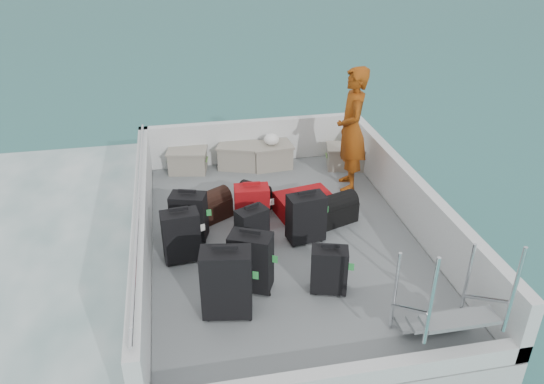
{
  "coord_description": "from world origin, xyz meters",
  "views": [
    {
      "loc": [
        -1.24,
        -5.57,
        4.36
      ],
      "look_at": [
        -0.04,
        0.56,
        1.0
      ],
      "focal_mm": 35.0,
      "sensor_mm": 36.0,
      "label": 1
    }
  ],
  "objects": [
    {
      "name": "deck",
      "position": [
        0.0,
        0.0,
        0.61
      ],
      "size": [
        3.3,
        4.7,
        0.02
      ],
      "primitive_type": "cube",
      "color": "gray",
      "rests_on": "ferry_hull"
    },
    {
      "name": "suitcase_2",
      "position": [
        -1.17,
        0.23,
        0.93
      ],
      "size": [
        0.49,
        0.38,
        0.63
      ],
      "primitive_type": "cube",
      "rotation": [
        0.0,
        0.0,
        -0.3
      ],
      "color": "black",
      "rests_on": "deck"
    },
    {
      "name": "crate_1",
      "position": [
        -0.26,
        2.2,
        0.81
      ],
      "size": [
        0.72,
        0.6,
        0.37
      ],
      "primitive_type": "cube",
      "rotation": [
        0.0,
        0.0,
        -0.34
      ],
      "color": "gray",
      "rests_on": "deck"
    },
    {
      "name": "yellow_bag",
      "position": [
        1.41,
        2.06,
        0.73
      ],
      "size": [
        0.28,
        0.26,
        0.22
      ],
      "primitive_type": "ellipsoid",
      "color": "yellow",
      "rests_on": "deck"
    },
    {
      "name": "ground",
      "position": [
        0.0,
        0.0,
        0.0
      ],
      "size": [
        160.0,
        160.0,
        0.0
      ],
      "primitive_type": "plane",
      "color": "#185553",
      "rests_on": "ground"
    },
    {
      "name": "white_bag",
      "position": [
        0.25,
        2.1,
        1.08
      ],
      "size": [
        0.24,
        0.24,
        0.18
      ],
      "primitive_type": "ellipsoid",
      "color": "white",
      "rests_on": "crate_2"
    },
    {
      "name": "duffel_1",
      "position": [
        -0.25,
        0.78,
        0.78
      ],
      "size": [
        0.5,
        0.49,
        0.32
      ],
      "primitive_type": null,
      "rotation": [
        0.0,
        0.0,
        -0.7
      ],
      "color": "black",
      "rests_on": "deck"
    },
    {
      "name": "deck_fittings",
      "position": [
        0.35,
        -0.32,
        0.99
      ],
      "size": [
        3.6,
        5.0,
        0.9
      ],
      "color": "silver",
      "rests_on": "deck"
    },
    {
      "name": "ferry_hull",
      "position": [
        0.0,
        0.0,
        0.3
      ],
      "size": [
        3.6,
        5.0,
        0.6
      ],
      "primitive_type": "cube",
      "color": "silver",
      "rests_on": "ground"
    },
    {
      "name": "duffel_2",
      "position": [
        0.77,
        0.26,
        0.78
      ],
      "size": [
        0.62,
        0.47,
        0.32
      ],
      "primitive_type": null,
      "rotation": [
        0.0,
        0.0,
        0.34
      ],
      "color": "black",
      "rests_on": "deck"
    },
    {
      "name": "suitcase_4",
      "position": [
        -0.43,
        -0.17,
        0.9
      ],
      "size": [
        0.44,
        0.36,
        0.56
      ],
      "primitive_type": "cube",
      "rotation": [
        0.0,
        0.0,
        0.43
      ],
      "color": "black",
      "rests_on": "deck"
    },
    {
      "name": "suitcase_8",
      "position": [
        0.4,
        0.56,
        0.77
      ],
      "size": [
        0.82,
        0.62,
        0.29
      ],
      "primitive_type": "cube",
      "rotation": [
        0.0,
        0.0,
        1.76
      ],
      "color": "#AA0E0D",
      "rests_on": "deck"
    },
    {
      "name": "crate_2",
      "position": [
        0.25,
        2.1,
        0.8
      ],
      "size": [
        0.64,
        0.47,
        0.37
      ],
      "primitive_type": "cube",
      "rotation": [
        0.0,
        0.0,
        0.08
      ],
      "color": "gray",
      "rests_on": "deck"
    },
    {
      "name": "passenger",
      "position": [
        1.25,
        1.21,
        1.54
      ],
      "size": [
        0.54,
        0.74,
        1.83
      ],
      "primitive_type": "imported",
      "rotation": [
        0.0,
        0.0,
        -1.74
      ],
      "color": "#C55712",
      "rests_on": "deck"
    },
    {
      "name": "suitcase_6",
      "position": [
        0.26,
        -1.13,
        0.89
      ],
      "size": [
        0.44,
        0.33,
        0.55
      ],
      "primitive_type": "cube",
      "rotation": [
        0.0,
        0.0,
        -0.27
      ],
      "color": "black",
      "rests_on": "deck"
    },
    {
      "name": "suitcase_7",
      "position": [
        0.26,
        -0.1,
        0.94
      ],
      "size": [
        0.49,
        0.33,
        0.64
      ],
      "primitive_type": "cube",
      "rotation": [
        0.0,
        0.0,
        0.14
      ],
      "color": "black",
      "rests_on": "deck"
    },
    {
      "name": "crate_0",
      "position": [
        -1.09,
        2.2,
        0.79
      ],
      "size": [
        0.64,
        0.49,
        0.35
      ],
      "primitive_type": "cube",
      "rotation": [
        0.0,
        0.0,
        -0.18
      ],
      "color": "gray",
      "rests_on": "deck"
    },
    {
      "name": "suitcase_0",
      "position": [
        -0.87,
        -1.29,
        1.01
      ],
      "size": [
        0.55,
        0.37,
        0.78
      ],
      "primitive_type": "cube",
      "rotation": [
        0.0,
        0.0,
        -0.16
      ],
      "color": "black",
      "rests_on": "deck"
    },
    {
      "name": "suitcase_1",
      "position": [
        -1.28,
        -0.23,
        0.95
      ],
      "size": [
        0.46,
        0.29,
        0.65
      ],
      "primitive_type": "cube",
      "rotation": [
        0.0,
        0.0,
        0.1
      ],
      "color": "black",
      "rests_on": "deck"
    },
    {
      "name": "suitcase_5",
      "position": [
        -0.35,
        0.31,
        0.93
      ],
      "size": [
        0.46,
        0.3,
        0.61
      ],
      "primitive_type": "cube",
      "rotation": [
        0.0,
        0.0,
        -0.07
      ],
      "color": "#AA0E0D",
      "rests_on": "deck"
    },
    {
      "name": "suitcase_3",
      "position": [
        -0.56,
        -0.92,
        0.97
      ],
      "size": [
        0.52,
        0.43,
        0.69
      ],
      "primitive_type": "cube",
      "rotation": [
        0.0,
        0.0,
        -0.43
      ],
      "color": "black",
      "rests_on": "deck"
    },
    {
      "name": "duffel_0",
      "position": [
        -0.88,
        0.65,
        0.78
      ],
      "size": [
        0.64,
        0.55,
        0.32
      ],
      "primitive_type": null,
      "rotation": [
        0.0,
        0.0,
        0.55
      ],
      "color": "black",
      "rests_on": "deck"
    },
    {
      "name": "crate_3",
      "position": [
        1.42,
        1.86,
        0.79
      ],
      "size": [
        0.64,
        0.5,
        0.34
      ],
      "primitive_type": "cube",
      "rotation": [
        0.0,
        0.0,
        -0.21
      ],
      "color": "gray",
      "rests_on": "deck"
    }
  ]
}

